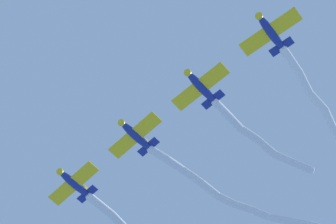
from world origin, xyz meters
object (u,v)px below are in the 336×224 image
(airplane_lead, at_px, (74,183))
(airplane_left_wing, at_px, (135,135))
(airplane_right_wing, at_px, (201,86))
(airplane_slot, at_px, (270,32))

(airplane_lead, height_order, airplane_left_wing, airplane_left_wing)
(airplane_right_wing, bearing_deg, airplane_lead, -89.18)
(airplane_slot, bearing_deg, airplane_right_wing, -93.43)
(airplane_lead, distance_m, airplane_left_wing, 8.71)
(airplane_left_wing, bearing_deg, airplane_slot, 93.21)
(airplane_lead, relative_size, airplane_left_wing, 1.00)
(airplane_lead, height_order, airplane_slot, airplane_slot)
(airplane_left_wing, bearing_deg, airplane_right_wing, 93.21)
(airplane_right_wing, bearing_deg, airplane_slot, 90.82)
(airplane_right_wing, bearing_deg, airplane_left_wing, -89.18)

